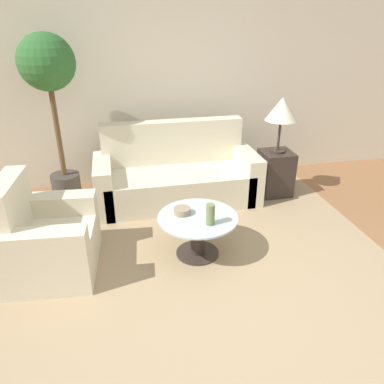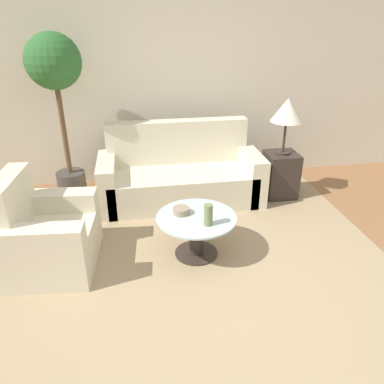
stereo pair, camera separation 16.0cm
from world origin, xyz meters
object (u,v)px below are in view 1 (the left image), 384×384
armchair (45,242)px  coffee_table (198,230)px  vase (210,214)px  table_lamp (282,110)px  potted_plant (50,85)px  sofa_main (176,176)px  bowl (182,211)px

armchair → coffee_table: (1.38, -0.06, -0.02)m
armchair → coffee_table: 1.38m
coffee_table → vase: (0.08, -0.16, 0.24)m
vase → table_lamp: bearing=46.8°
armchair → potted_plant: 1.80m
sofa_main → vase: 1.42m
bowl → table_lamp: bearing=36.3°
sofa_main → armchair: size_ratio=2.12×
table_lamp → bowl: table_lamp is taller
table_lamp → armchair: bearing=-158.4°
coffee_table → bowl: (-0.13, 0.08, 0.18)m
vase → coffee_table: bearing=116.5°
coffee_table → potted_plant: size_ratio=0.39×
armchair → potted_plant: (0.06, 1.41, 1.12)m
coffee_table → vase: bearing=-63.5°
coffee_table → potted_plant: (-1.32, 1.47, 1.14)m
sofa_main → armchair: sofa_main is taller
sofa_main → bowl: (-0.14, -1.16, 0.15)m
sofa_main → armchair: bearing=-139.7°
armchair → coffee_table: bearing=-87.6°
armchair → vase: bearing=-93.6°
sofa_main → potted_plant: bearing=170.3°
table_lamp → vase: bearing=-133.2°
armchair → potted_plant: potted_plant is taller
coffee_table → bowl: 0.23m
armchair → bowl: size_ratio=5.87×
armchair → table_lamp: (2.64, 1.05, 0.80)m
coffee_table → armchair: bearing=177.5°
armchair → vase: size_ratio=4.64×
sofa_main → bowl: sofa_main is taller
vase → bowl: (-0.21, 0.24, -0.07)m
coffee_table → vase: size_ratio=3.80×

